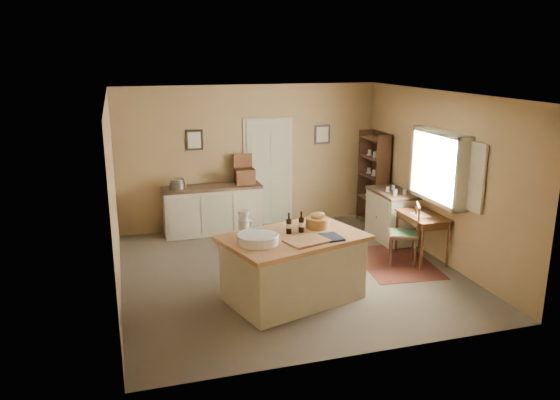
{
  "coord_description": "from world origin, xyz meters",
  "views": [
    {
      "loc": [
        -2.37,
        -7.46,
        3.27
      ],
      "look_at": [
        -0.14,
        0.03,
        1.15
      ],
      "focal_mm": 35.0,
      "sensor_mm": 36.0,
      "label": 1
    }
  ],
  "objects_px": {
    "sideboard": "(213,208)",
    "desk_chair": "(403,235)",
    "writing_desk": "(423,220)",
    "shelving_unit": "(375,179)",
    "right_cabinet": "(391,215)",
    "work_island": "(293,266)"
  },
  "relations": [
    {
      "from": "right_cabinet",
      "to": "desk_chair",
      "type": "bearing_deg",
      "value": -108.62
    },
    {
      "from": "writing_desk",
      "to": "right_cabinet",
      "type": "height_order",
      "value": "right_cabinet"
    },
    {
      "from": "work_island",
      "to": "writing_desk",
      "type": "height_order",
      "value": "work_island"
    },
    {
      "from": "work_island",
      "to": "desk_chair",
      "type": "height_order",
      "value": "work_island"
    },
    {
      "from": "writing_desk",
      "to": "desk_chair",
      "type": "height_order",
      "value": "desk_chair"
    },
    {
      "from": "right_cabinet",
      "to": "sideboard",
      "type": "bearing_deg",
      "value": 156.77
    },
    {
      "from": "work_island",
      "to": "right_cabinet",
      "type": "height_order",
      "value": "work_island"
    },
    {
      "from": "writing_desk",
      "to": "shelving_unit",
      "type": "distance_m",
      "value": 2.04
    },
    {
      "from": "work_island",
      "to": "writing_desk",
      "type": "bearing_deg",
      "value": 1.16
    },
    {
      "from": "work_island",
      "to": "shelving_unit",
      "type": "bearing_deg",
      "value": 30.49
    },
    {
      "from": "writing_desk",
      "to": "desk_chair",
      "type": "relative_size",
      "value": 0.92
    },
    {
      "from": "sideboard",
      "to": "right_cabinet",
      "type": "xyz_separation_m",
      "value": [
        2.99,
        -1.28,
        -0.02
      ]
    },
    {
      "from": "desk_chair",
      "to": "shelving_unit",
      "type": "xyz_separation_m",
      "value": [
        0.51,
        2.07,
        0.42
      ]
    },
    {
      "from": "writing_desk",
      "to": "right_cabinet",
      "type": "xyz_separation_m",
      "value": [
        -0.0,
        1.04,
        -0.21
      ]
    },
    {
      "from": "work_island",
      "to": "shelving_unit",
      "type": "relative_size",
      "value": 1.16
    },
    {
      "from": "sideboard",
      "to": "work_island",
      "type": "bearing_deg",
      "value": -80.02
    },
    {
      "from": "work_island",
      "to": "sideboard",
      "type": "bearing_deg",
      "value": 83.16
    },
    {
      "from": "sideboard",
      "to": "desk_chair",
      "type": "bearing_deg",
      "value": -42.02
    },
    {
      "from": "sideboard",
      "to": "right_cabinet",
      "type": "relative_size",
      "value": 1.76
    },
    {
      "from": "writing_desk",
      "to": "shelving_unit",
      "type": "height_order",
      "value": "shelving_unit"
    },
    {
      "from": "desk_chair",
      "to": "right_cabinet",
      "type": "bearing_deg",
      "value": 95.6
    },
    {
      "from": "sideboard",
      "to": "right_cabinet",
      "type": "bearing_deg",
      "value": -23.23
    }
  ]
}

